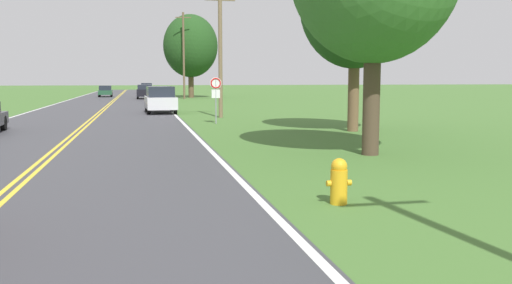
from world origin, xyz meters
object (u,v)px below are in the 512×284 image
fire_hydrant (339,181)px  car_dark_blue_suv_distant (147,88)px  tree_mid_treeline (355,4)px  tree_left_verge (191,46)px  car_silver_suv_mid_near (160,99)px  car_dark_green_sedan_receding (105,91)px  car_black_suv_mid_far (145,91)px  traffic_sign (216,89)px

fire_hydrant → car_dark_blue_suv_distant: bearing=91.9°
fire_hydrant → tree_mid_treeline: bearing=66.8°
tree_left_verge → car_silver_suv_mid_near: bearing=-99.3°
tree_mid_treeline → car_dark_green_sedan_receding: size_ratio=2.08×
fire_hydrant → tree_mid_treeline: (5.69, 13.26, 5.11)m
tree_mid_treeline → car_dark_blue_suv_distant: bearing=97.3°
car_silver_suv_mid_near → car_black_suv_mid_far: car_silver_suv_mid_near is taller
tree_left_verge → car_black_suv_mid_far: (-5.66, -2.85, -5.43)m
fire_hydrant → tree_left_verge: (2.65, 58.03, 5.87)m
tree_mid_treeline → car_silver_suv_mid_near: (-7.92, 14.91, -4.60)m
car_black_suv_mid_far → car_dark_green_sedan_receding: bearing=-148.3°
car_silver_suv_mid_near → car_black_suv_mid_far: (-0.78, 27.00, -0.07)m
tree_mid_treeline → car_black_suv_mid_far: 43.06m
fire_hydrant → car_dark_green_sedan_receding: 63.75m
traffic_sign → tree_left_verge: (2.38, 39.40, 4.50)m
car_silver_suv_mid_near → car_dark_blue_suv_distant: bearing=178.4°
car_silver_suv_mid_near → car_dark_green_sedan_receding: bearing=-172.7°
fire_hydrant → car_dark_blue_suv_distant: size_ratio=0.22×
fire_hydrant → car_dark_green_sedan_receding: bearing=97.1°
traffic_sign → car_silver_suv_mid_near: traffic_sign is taller
tree_mid_treeline → car_dark_green_sedan_receding: tree_mid_treeline is taller
car_dark_blue_suv_distant → fire_hydrant: bearing=3.1°
car_black_suv_mid_far → tree_left_verge: bearing=117.2°
car_dark_green_sedan_receding → tree_mid_treeline: bearing=-165.9°
fire_hydrant → car_black_suv_mid_far: car_black_suv_mid_far is taller
car_dark_green_sedan_receding → car_dark_blue_suv_distant: bearing=-22.0°
car_black_suv_mid_far → car_dark_blue_suv_distant: bearing=179.1°
car_black_suv_mid_far → car_dark_green_sedan_receding: (-4.91, 8.08, -0.13)m
car_black_suv_mid_far → car_dark_blue_suv_distant: (0.51, 22.27, 0.01)m
fire_hydrant → traffic_sign: (0.27, 18.63, 1.37)m
tree_mid_treeline → car_dark_green_sedan_receding: bearing=105.2°
car_silver_suv_mid_near → car_dark_blue_suv_distant: car_silver_suv_mid_near is taller
traffic_sign → fire_hydrant: bearing=-90.8°
fire_hydrant → car_silver_suv_mid_near: size_ratio=0.18×
fire_hydrant → car_black_suv_mid_far: size_ratio=0.21×
traffic_sign → tree_mid_treeline: 8.50m
tree_left_verge → traffic_sign: bearing=-93.5°
car_dark_blue_suv_distant → traffic_sign: bearing=4.0°
traffic_sign → car_silver_suv_mid_near: size_ratio=0.51×
car_black_suv_mid_far → car_dark_blue_suv_distant: car_dark_blue_suv_distant is taller
traffic_sign → car_dark_blue_suv_distant: (-2.78, 58.81, -0.92)m
tree_left_verge → car_dark_green_sedan_receding: (-10.57, 5.23, -5.56)m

